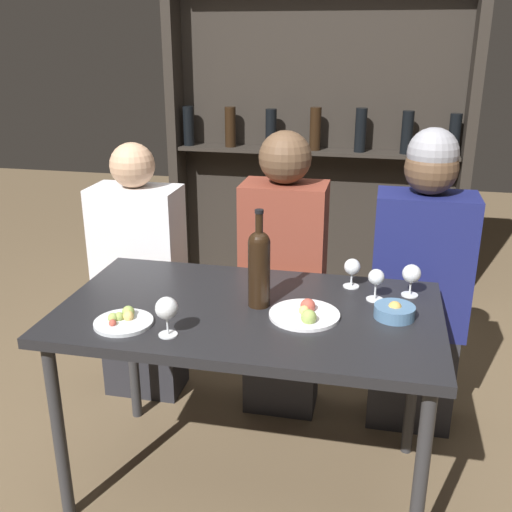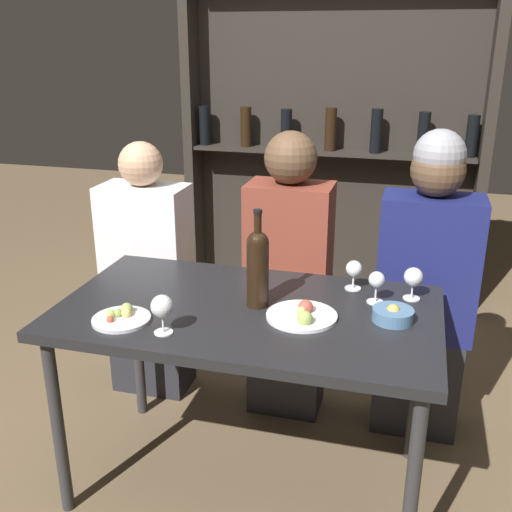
{
  "view_description": "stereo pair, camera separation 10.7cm",
  "coord_description": "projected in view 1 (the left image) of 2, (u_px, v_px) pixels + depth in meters",
  "views": [
    {
      "loc": [
        0.42,
        -1.82,
        1.61
      ],
      "look_at": [
        0.0,
        0.11,
        0.88
      ],
      "focal_mm": 42.0,
      "sensor_mm": 36.0,
      "label": 1
    },
    {
      "loc": [
        0.52,
        -1.79,
        1.61
      ],
      "look_at": [
        0.0,
        0.11,
        0.88
      ],
      "focal_mm": 42.0,
      "sensor_mm": 36.0,
      "label": 2
    }
  ],
  "objects": [
    {
      "name": "food_plate_1",
      "position": [
        123.0,
        320.0,
        1.94
      ],
      "size": [
        0.19,
        0.19,
        0.04
      ],
      "color": "silver",
      "rests_on": "dining_table"
    },
    {
      "name": "wine_glass_0",
      "position": [
        411.0,
        275.0,
        2.12
      ],
      "size": [
        0.07,
        0.07,
        0.12
      ],
      "color": "silver",
      "rests_on": "dining_table"
    },
    {
      "name": "wine_glass_2",
      "position": [
        352.0,
        268.0,
        2.2
      ],
      "size": [
        0.06,
        0.06,
        0.11
      ],
      "color": "silver",
      "rests_on": "dining_table"
    },
    {
      "name": "seated_person_right",
      "position": [
        419.0,
        289.0,
        2.46
      ],
      "size": [
        0.39,
        0.22,
        1.29
      ],
      "color": "#26262B",
      "rests_on": "ground_plane"
    },
    {
      "name": "snack_bowl",
      "position": [
        395.0,
        311.0,
        1.97
      ],
      "size": [
        0.13,
        0.13,
        0.06
      ],
      "color": "#4C7299",
      "rests_on": "dining_table"
    },
    {
      "name": "wine_bottle",
      "position": [
        259.0,
        265.0,
        2.02
      ],
      "size": [
        0.08,
        0.08,
        0.34
      ],
      "color": "black",
      "rests_on": "dining_table"
    },
    {
      "name": "seated_person_left",
      "position": [
        141.0,
        281.0,
        2.73
      ],
      "size": [
        0.39,
        0.22,
        1.19
      ],
      "color": "#26262B",
      "rests_on": "ground_plane"
    },
    {
      "name": "wine_rack_wall",
      "position": [
        317.0,
        121.0,
        3.62
      ],
      "size": [
        1.82,
        0.21,
        2.21
      ],
      "color": "#28231E",
      "rests_on": "ground_plane"
    },
    {
      "name": "seated_person_center",
      "position": [
        283.0,
        283.0,
        2.58
      ],
      "size": [
        0.35,
        0.22,
        1.26
      ],
      "color": "#26262B",
      "rests_on": "ground_plane"
    },
    {
      "name": "wine_glass_1",
      "position": [
        376.0,
        279.0,
        2.09
      ],
      "size": [
        0.06,
        0.06,
        0.12
      ],
      "color": "silver",
      "rests_on": "dining_table"
    },
    {
      "name": "food_plate_0",
      "position": [
        305.0,
        314.0,
        1.98
      ],
      "size": [
        0.24,
        0.24,
        0.05
      ],
      "color": "white",
      "rests_on": "dining_table"
    },
    {
      "name": "dining_table",
      "position": [
        249.0,
        325.0,
        2.07
      ],
      "size": [
        1.3,
        0.74,
        0.73
      ],
      "color": "black",
      "rests_on": "ground_plane"
    },
    {
      "name": "ground_plane",
      "position": [
        250.0,
        480.0,
        2.3
      ],
      "size": [
        10.0,
        10.0,
        0.0
      ],
      "primitive_type": "plane",
      "color": "brown"
    },
    {
      "name": "wine_glass_3",
      "position": [
        167.0,
        309.0,
        1.83
      ],
      "size": [
        0.07,
        0.07,
        0.13
      ],
      "color": "silver",
      "rests_on": "dining_table"
    }
  ]
}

